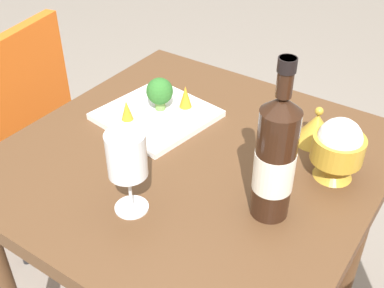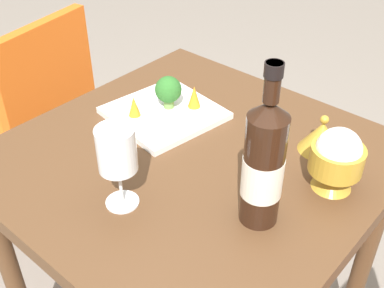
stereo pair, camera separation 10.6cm
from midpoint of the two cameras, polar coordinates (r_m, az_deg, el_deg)
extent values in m
cube|color=brown|center=(1.12, 2.72, -2.18)|extent=(0.81, 0.81, 0.04)
cylinder|color=brown|center=(1.50, 21.67, -12.64)|extent=(0.05, 0.05, 0.71)
cylinder|color=brown|center=(1.43, -18.39, -14.91)|extent=(0.05, 0.05, 0.71)
cylinder|color=brown|center=(1.73, 0.67, -2.03)|extent=(0.05, 0.05, 0.71)
cube|color=orange|center=(1.89, -18.02, 2.73)|extent=(0.47, 0.47, 0.02)
cube|color=orange|center=(1.67, -15.00, 7.13)|extent=(0.40, 0.12, 0.40)
cylinder|color=black|center=(2.22, -16.99, 1.15)|extent=(0.03, 0.03, 0.43)
cylinder|color=black|center=(1.83, -16.71, -7.15)|extent=(0.03, 0.03, 0.43)
cylinder|color=black|center=(2.01, -10.10, -1.58)|extent=(0.03, 0.03, 0.43)
cylinder|color=black|center=(0.89, 11.77, -3.27)|extent=(0.08, 0.07, 0.23)
cone|color=black|center=(0.81, 12.88, 3.91)|extent=(0.08, 0.07, 0.03)
cylinder|color=black|center=(0.79, 13.36, 6.98)|extent=(0.03, 0.03, 0.07)
cylinder|color=black|center=(0.78, 13.59, 8.45)|extent=(0.03, 0.03, 0.02)
cylinder|color=silver|center=(0.90, 11.68, -3.85)|extent=(0.08, 0.08, 0.08)
cylinder|color=white|center=(0.98, -5.08, -7.02)|extent=(0.07, 0.07, 0.00)
cylinder|color=white|center=(0.95, -5.22, -5.05)|extent=(0.01, 0.01, 0.08)
cylinder|color=white|center=(0.90, -5.52, -0.82)|extent=(0.08, 0.08, 0.09)
cone|color=gold|center=(1.06, 19.06, -3.94)|extent=(0.08, 0.08, 0.04)
cylinder|color=gold|center=(1.03, 19.60, -1.80)|extent=(0.11, 0.11, 0.05)
sphere|color=white|center=(1.02, 19.85, -0.79)|extent=(0.09, 0.09, 0.09)
cone|color=gold|center=(1.15, 17.63, 0.77)|extent=(0.10, 0.10, 0.07)
sphere|color=gold|center=(1.13, 18.05, 2.67)|extent=(0.02, 0.02, 0.02)
cube|color=white|center=(1.23, -0.85, 3.61)|extent=(0.28, 0.28, 0.02)
cylinder|color=#729E4C|center=(1.24, -0.32, 4.87)|extent=(0.03, 0.03, 0.03)
sphere|color=#2D6B28|center=(1.22, -0.32, 6.39)|extent=(0.07, 0.07, 0.07)
cone|color=orange|center=(1.20, -4.37, 4.39)|extent=(0.03, 0.03, 0.05)
cone|color=orange|center=(1.23, 2.73, 5.55)|extent=(0.03, 0.03, 0.06)
camera|label=1|loc=(0.05, -87.20, 2.03)|focal=45.09mm
camera|label=2|loc=(0.05, 92.80, -2.03)|focal=45.09mm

